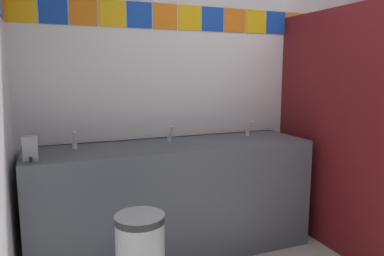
{
  "coord_description": "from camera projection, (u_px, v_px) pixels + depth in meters",
  "views": [
    {
      "loc": [
        -1.81,
        -1.34,
        1.46
      ],
      "look_at": [
        -0.87,
        1.02,
        1.07
      ],
      "focal_mm": 33.9,
      "sensor_mm": 36.0,
      "label": 1
    }
  ],
  "objects": [
    {
      "name": "wall_back",
      "position": [
        252.0,
        93.0,
        3.44
      ],
      "size": [
        4.11,
        0.09,
        2.51
      ],
      "color": "silver",
      "rests_on": "ground_plane"
    },
    {
      "name": "vanity_counter",
      "position": [
        174.0,
        197.0,
        2.91
      ],
      "size": [
        2.2,
        0.62,
        0.9
      ],
      "color": "#4C515B",
      "rests_on": "ground_plane"
    },
    {
      "name": "faucet_left",
      "position": [
        75.0,
        142.0,
        2.65
      ],
      "size": [
        0.04,
        0.1,
        0.14
      ],
      "color": "silver",
      "rests_on": "vanity_counter"
    },
    {
      "name": "faucet_center",
      "position": [
        170.0,
        135.0,
        2.92
      ],
      "size": [
        0.04,
        0.1,
        0.14
      ],
      "color": "silver",
      "rests_on": "vanity_counter"
    },
    {
      "name": "faucet_right",
      "position": [
        249.0,
        130.0,
        3.19
      ],
      "size": [
        0.04,
        0.1,
        0.14
      ],
      "color": "silver",
      "rests_on": "vanity_counter"
    },
    {
      "name": "soap_dispenser",
      "position": [
        30.0,
        149.0,
        2.29
      ],
      "size": [
        0.09,
        0.09,
        0.16
      ],
      "color": "gray",
      "rests_on": "vanity_counter"
    },
    {
      "name": "toilet",
      "position": [
        349.0,
        194.0,
        3.44
      ],
      "size": [
        0.39,
        0.49,
        0.74
      ],
      "color": "white",
      "rests_on": "ground_plane"
    }
  ]
}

